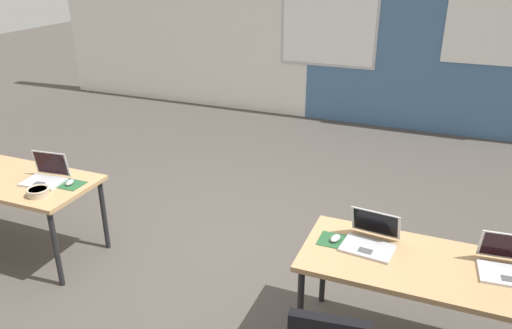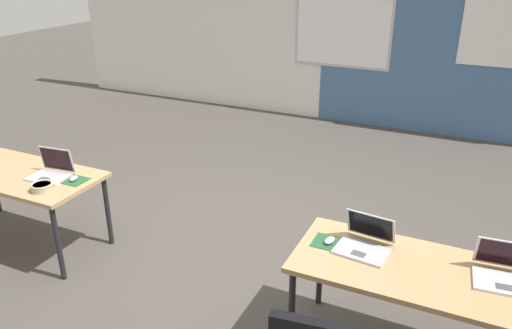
{
  "view_description": "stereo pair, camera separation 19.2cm",
  "coord_description": "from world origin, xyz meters",
  "px_view_note": "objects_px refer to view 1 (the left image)",
  "views": [
    {
      "loc": [
        1.72,
        -3.42,
        2.53
      ],
      "look_at": [
        0.34,
        -0.01,
        0.93
      ],
      "focal_mm": 35.07,
      "sensor_mm": 36.0,
      "label": 1
    },
    {
      "loc": [
        1.89,
        -3.35,
        2.53
      ],
      "look_at": [
        0.34,
        -0.01,
        0.93
      ],
      "focal_mm": 35.07,
      "sensor_mm": 36.0,
      "label": 2
    }
  ],
  "objects_px": {
    "laptop_near_right_inner": "(370,239)",
    "snack_bowl": "(38,191)",
    "laptop_near_right_end": "(508,265)",
    "mouse_near_left_inner": "(70,182)",
    "desk_near_left": "(8,183)",
    "laptop_near_left_inner": "(46,175)",
    "desk_near_right": "(429,273)",
    "mouse_near_right_inner": "(335,238)"
  },
  "relations": [
    {
      "from": "desk_near_left",
      "to": "laptop_near_right_inner",
      "type": "height_order",
      "value": "laptop_near_right_inner"
    },
    {
      "from": "mouse_near_right_inner",
      "to": "mouse_near_left_inner",
      "type": "distance_m",
      "value": 2.26
    },
    {
      "from": "desk_near_left",
      "to": "desk_near_right",
      "type": "distance_m",
      "value": 3.5
    },
    {
      "from": "desk_near_left",
      "to": "mouse_near_left_inner",
      "type": "height_order",
      "value": "mouse_near_left_inner"
    },
    {
      "from": "desk_near_left",
      "to": "desk_near_right",
      "type": "relative_size",
      "value": 1.0
    },
    {
      "from": "desk_near_left",
      "to": "mouse_near_left_inner",
      "type": "distance_m",
      "value": 0.63
    },
    {
      "from": "laptop_near_right_inner",
      "to": "mouse_near_right_inner",
      "type": "relative_size",
      "value": 3.28
    },
    {
      "from": "desk_near_left",
      "to": "laptop_near_left_inner",
      "type": "relative_size",
      "value": 4.5
    },
    {
      "from": "desk_near_right",
      "to": "laptop_near_left_inner",
      "type": "height_order",
      "value": "laptop_near_left_inner"
    },
    {
      "from": "laptop_near_right_inner",
      "to": "laptop_near_left_inner",
      "type": "height_order",
      "value": "laptop_near_left_inner"
    },
    {
      "from": "mouse_near_left_inner",
      "to": "mouse_near_right_inner",
      "type": "bearing_deg",
      "value": -0.69
    },
    {
      "from": "desk_near_right",
      "to": "mouse_near_right_inner",
      "type": "xyz_separation_m",
      "value": [
        -0.61,
        0.05,
        0.08
      ]
    },
    {
      "from": "laptop_near_right_inner",
      "to": "mouse_near_right_inner",
      "type": "bearing_deg",
      "value": -165.83
    },
    {
      "from": "desk_near_right",
      "to": "laptop_near_left_inner",
      "type": "xyz_separation_m",
      "value": [
        -3.11,
        0.06,
        0.11
      ]
    },
    {
      "from": "snack_bowl",
      "to": "laptop_near_right_end",
      "type": "bearing_deg",
      "value": 4.56
    },
    {
      "from": "laptop_near_right_inner",
      "to": "mouse_near_left_inner",
      "type": "xyz_separation_m",
      "value": [
        -2.49,
        -0.0,
        -0.03
      ]
    },
    {
      "from": "desk_near_left",
      "to": "laptop_near_right_inner",
      "type": "distance_m",
      "value": 3.11
    },
    {
      "from": "desk_near_left",
      "to": "laptop_near_right_inner",
      "type": "xyz_separation_m",
      "value": [
        3.11,
        0.08,
        0.11
      ]
    },
    {
      "from": "laptop_near_right_end",
      "to": "mouse_near_left_inner",
      "type": "relative_size",
      "value": 3.2
    },
    {
      "from": "desk_near_left",
      "to": "laptop_near_right_end",
      "type": "distance_m",
      "value": 3.94
    },
    {
      "from": "desk_near_left",
      "to": "snack_bowl",
      "type": "xyz_separation_m",
      "value": [
        0.53,
        -0.18,
        0.1
      ]
    },
    {
      "from": "laptop_near_left_inner",
      "to": "mouse_near_left_inner",
      "type": "distance_m",
      "value": 0.24
    },
    {
      "from": "laptop_near_right_inner",
      "to": "snack_bowl",
      "type": "bearing_deg",
      "value": -168.17
    },
    {
      "from": "mouse_near_right_inner",
      "to": "laptop_near_left_inner",
      "type": "bearing_deg",
      "value": 179.67
    },
    {
      "from": "snack_bowl",
      "to": "mouse_near_right_inner",
      "type": "bearing_deg",
      "value": 5.42
    },
    {
      "from": "mouse_near_right_inner",
      "to": "desk_near_left",
      "type": "bearing_deg",
      "value": -179.05
    },
    {
      "from": "desk_near_right",
      "to": "laptop_near_right_end",
      "type": "relative_size",
      "value": 4.5
    },
    {
      "from": "laptop_near_right_inner",
      "to": "laptop_near_left_inner",
      "type": "relative_size",
      "value": 1.02
    },
    {
      "from": "desk_near_right",
      "to": "mouse_near_right_inner",
      "type": "distance_m",
      "value": 0.62
    },
    {
      "from": "desk_near_right",
      "to": "laptop_near_left_inner",
      "type": "relative_size",
      "value": 4.5
    },
    {
      "from": "laptop_near_left_inner",
      "to": "mouse_near_left_inner",
      "type": "height_order",
      "value": "laptop_near_left_inner"
    },
    {
      "from": "laptop_near_right_inner",
      "to": "snack_bowl",
      "type": "xyz_separation_m",
      "value": [
        -2.58,
        -0.26,
        -0.01
      ]
    },
    {
      "from": "desk_near_left",
      "to": "laptop_near_right_inner",
      "type": "relative_size",
      "value": 4.42
    },
    {
      "from": "snack_bowl",
      "to": "laptop_near_right_inner",
      "type": "bearing_deg",
      "value": 5.65
    },
    {
      "from": "laptop_near_right_inner",
      "to": "laptop_near_left_inner",
      "type": "bearing_deg",
      "value": -173.45
    },
    {
      "from": "laptop_near_right_inner",
      "to": "mouse_near_right_inner",
      "type": "xyz_separation_m",
      "value": [
        -0.23,
        -0.03,
        -0.03
      ]
    },
    {
      "from": "laptop_near_right_end",
      "to": "mouse_near_left_inner",
      "type": "height_order",
      "value": "laptop_near_right_end"
    },
    {
      "from": "mouse_near_right_inner",
      "to": "snack_bowl",
      "type": "height_order",
      "value": "snack_bowl"
    },
    {
      "from": "laptop_near_right_end",
      "to": "snack_bowl",
      "type": "height_order",
      "value": "laptop_near_right_end"
    },
    {
      "from": "mouse_near_left_inner",
      "to": "laptop_near_right_end",
      "type": "bearing_deg",
      "value": 0.36
    },
    {
      "from": "desk_near_left",
      "to": "mouse_near_right_inner",
      "type": "bearing_deg",
      "value": 0.95
    },
    {
      "from": "laptop_near_right_end",
      "to": "laptop_near_left_inner",
      "type": "relative_size",
      "value": 1.0
    }
  ]
}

